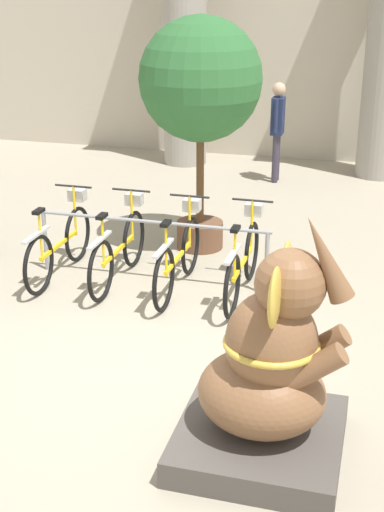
% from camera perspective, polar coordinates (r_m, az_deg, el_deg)
% --- Properties ---
extents(ground_plane, '(60.00, 60.00, 0.00)m').
position_cam_1_polar(ground_plane, '(6.73, -3.50, -9.01)').
color(ground_plane, '#9E937F').
extents(column_left, '(1.01, 1.01, 5.16)m').
position_cam_1_polar(column_left, '(13.61, -0.58, 18.26)').
color(column_left, gray).
rests_on(column_left, ground_plane).
extents(bike_rack, '(2.84, 0.05, 0.77)m').
position_cam_1_polar(bike_rack, '(8.33, -3.29, 1.65)').
color(bike_rack, gray).
rests_on(bike_rack, ground_plane).
extents(bicycle_0, '(0.48, 1.78, 1.01)m').
position_cam_1_polar(bicycle_0, '(8.71, -10.50, 1.03)').
color(bicycle_0, black).
rests_on(bicycle_0, ground_plane).
extents(bicycle_1, '(0.48, 1.78, 1.01)m').
position_cam_1_polar(bicycle_1, '(8.44, -5.84, 0.63)').
color(bicycle_1, black).
rests_on(bicycle_1, ground_plane).
extents(bicycle_2, '(0.48, 1.78, 1.01)m').
position_cam_1_polar(bicycle_2, '(8.17, -1.06, 0.01)').
color(bicycle_2, black).
rests_on(bicycle_2, ground_plane).
extents(bicycle_3, '(0.48, 1.78, 1.01)m').
position_cam_1_polar(bicycle_3, '(8.03, 4.12, -0.44)').
color(bicycle_3, black).
rests_on(bicycle_3, ground_plane).
extents(elephant_statue, '(1.24, 1.24, 1.97)m').
position_cam_1_polar(elephant_statue, '(5.34, 6.12, -9.68)').
color(elephant_statue, '#4C4742').
rests_on(elephant_statue, ground_plane).
extents(person_pedestrian, '(0.23, 0.47, 1.72)m').
position_cam_1_polar(person_pedestrian, '(12.57, 6.86, 10.53)').
color(person_pedestrian, '#383342').
rests_on(person_pedestrian, ground_plane).
extents(potted_tree, '(1.54, 1.54, 2.99)m').
position_cam_1_polar(potted_tree, '(9.06, 0.69, 13.48)').
color(potted_tree, brown).
rests_on(potted_tree, ground_plane).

